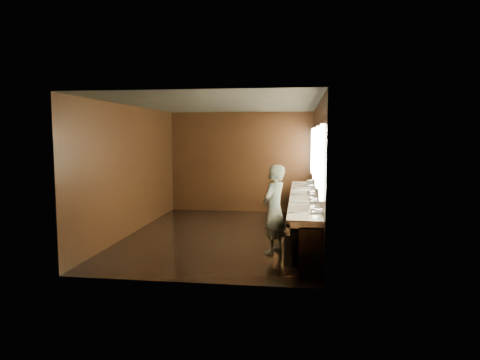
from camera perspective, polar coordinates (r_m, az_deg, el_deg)
name	(u,v)px	position (r m, az deg, el deg)	size (l,w,h in m)	color
floor	(222,235)	(9.33, -2.40, -7.38)	(6.00, 6.00, 0.00)	black
ceiling	(222,104)	(9.10, -2.48, 10.04)	(4.00, 6.00, 0.02)	#2D2D2B
wall_back	(241,162)	(12.06, 0.12, 2.40)	(4.00, 0.02, 2.80)	black
wall_front	(184,188)	(6.20, -7.41, -1.08)	(4.00, 0.02, 2.80)	black
wall_left	(132,170)	(9.67, -14.18, 1.32)	(0.02, 6.00, 2.80)	black
wall_right	(317,172)	(8.97, 10.24, 1.06)	(0.02, 6.00, 2.80)	black
sink_counter	(306,215)	(9.08, 8.82, -4.61)	(0.55, 5.40, 1.01)	black
mirror_band	(316,155)	(8.95, 10.15, 3.29)	(0.06, 5.03, 1.15)	#FFF1BD
person	(274,209)	(7.85, 4.58, -3.88)	(0.59, 0.39, 1.63)	#93D3DC
trash_bin	(295,248)	(7.29, 7.29, -8.96)	(0.36, 0.36, 0.56)	black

